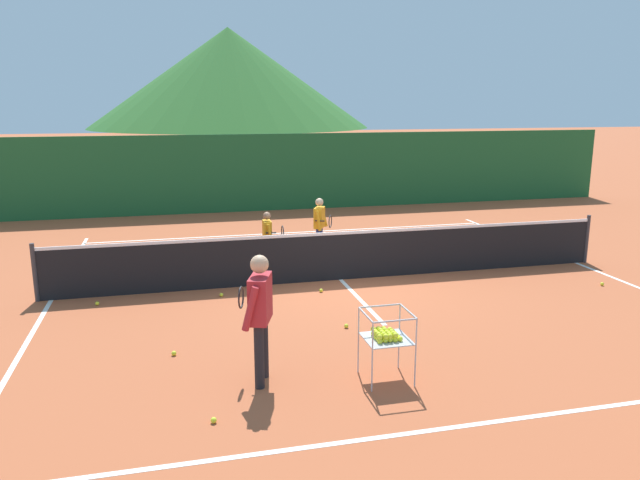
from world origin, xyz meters
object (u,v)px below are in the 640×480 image
at_px(tennis_ball_0, 321,290).
at_px(tennis_ball_4, 97,303).
at_px(student_0, 268,234).
at_px(ball_cart, 386,335).
at_px(instructor, 260,307).
at_px(tennis_ball_5, 214,420).
at_px(tennis_net, 341,255).
at_px(tennis_ball_1, 602,284).
at_px(tennis_ball_7, 221,295).
at_px(student_1, 320,221).
at_px(tennis_ball_6, 346,326).
at_px(tennis_ball_2, 174,353).

height_order(tennis_ball_0, tennis_ball_4, same).
xyz_separation_m(student_0, tennis_ball_0, (0.67, -1.97, -0.68)).
xyz_separation_m(ball_cart, tennis_ball_0, (0.08, 3.70, -0.56)).
bearing_deg(instructor, tennis_ball_5, -126.90).
xyz_separation_m(tennis_net, tennis_ball_1, (4.77, -1.60, -0.47)).
relative_size(tennis_ball_4, tennis_ball_7, 1.00).
relative_size(student_1, ball_cart, 1.48).
bearing_deg(tennis_ball_1, tennis_ball_6, -169.86).
relative_size(student_0, tennis_ball_0, 17.54).
distance_m(tennis_ball_1, tennis_ball_7, 7.24).
height_order(student_1, ball_cart, student_1).
bearing_deg(tennis_ball_6, student_0, 99.06).
bearing_deg(tennis_net, tennis_ball_4, -173.82).
distance_m(tennis_ball_0, tennis_ball_1, 5.41).
height_order(ball_cart, tennis_ball_1, ball_cart).
xyz_separation_m(student_0, tennis_ball_6, (0.61, -3.83, -0.68)).
distance_m(tennis_net, tennis_ball_2, 4.45).
bearing_deg(student_1, ball_cart, -96.39).
height_order(tennis_net, tennis_ball_2, tennis_net).
relative_size(tennis_ball_2, tennis_ball_7, 1.00).
relative_size(tennis_ball_1, tennis_ball_7, 1.00).
xyz_separation_m(instructor, student_1, (2.25, 6.04, -0.19)).
bearing_deg(tennis_ball_4, instructor, -57.04).
relative_size(student_1, tennis_ball_2, 19.57).
distance_m(student_0, tennis_ball_1, 6.69).
bearing_deg(tennis_ball_7, tennis_ball_4, 179.26).
bearing_deg(tennis_ball_6, tennis_ball_1, 10.14).
bearing_deg(tennis_ball_1, tennis_ball_2, -170.07).
bearing_deg(tennis_ball_6, tennis_ball_2, -170.51).
relative_size(tennis_ball_4, tennis_ball_6, 1.00).
bearing_deg(tennis_ball_4, tennis_ball_1, -6.78).
xyz_separation_m(tennis_ball_0, tennis_ball_5, (-2.28, -4.27, 0.00)).
height_order(tennis_ball_5, tennis_ball_7, same).
xyz_separation_m(tennis_net, ball_cart, (-0.65, -4.40, 0.10)).
bearing_deg(tennis_ball_7, ball_cart, -65.91).
bearing_deg(tennis_ball_0, tennis_ball_4, 177.00).
xyz_separation_m(student_1, tennis_ball_0, (-0.63, -2.65, -0.77)).
distance_m(ball_cart, tennis_ball_7, 4.29).
distance_m(tennis_ball_0, tennis_ball_2, 3.54).
bearing_deg(ball_cart, student_0, 95.89).
height_order(student_1, tennis_ball_2, student_1).
distance_m(instructor, student_1, 6.44).
relative_size(ball_cart, tennis_ball_2, 13.22).
xyz_separation_m(student_1, tennis_ball_6, (-0.68, -4.51, -0.77)).
height_order(tennis_ball_2, tennis_ball_4, same).
bearing_deg(tennis_ball_0, tennis_ball_1, -9.55).
height_order(student_1, tennis_ball_5, student_1).
xyz_separation_m(tennis_ball_0, tennis_ball_6, (-0.06, -1.86, 0.00)).
xyz_separation_m(instructor, tennis_ball_0, (1.62, 3.39, -0.96)).
distance_m(tennis_ball_1, tennis_ball_2, 8.14).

